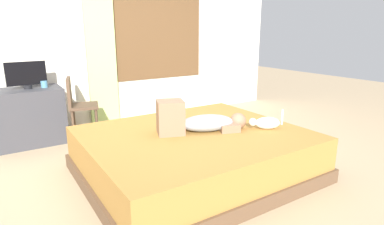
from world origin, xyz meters
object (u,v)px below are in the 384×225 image
person_lying (198,121)px  tv_monitor (26,75)px  bed (194,154)px  cat (266,123)px  desk (27,117)px  chair_by_desk (78,103)px  cup (44,84)px

person_lying → tv_monitor: tv_monitor is taller
bed → cat: (0.69, -0.32, 0.30)m
person_lying → desk: size_ratio=1.03×
bed → chair_by_desk: chair_by_desk is taller
cat → tv_monitor: 3.05m
cup → chair_by_desk: bearing=-19.6°
cup → desk: bearing=176.4°
person_lying → tv_monitor: size_ratio=1.92×
person_lying → desk: 2.42m
cat → chair_by_desk: 2.56m
cat → chair_by_desk: bearing=123.3°
desk → bed: bearing=-55.8°
bed → tv_monitor: size_ratio=4.57×
cat → tv_monitor: bearing=130.8°
tv_monitor → chair_by_desk: 0.72m
person_lying → cup: (-1.13, 1.96, 0.21)m
desk → chair_by_desk: chair_by_desk is taller
cup → chair_by_desk: chair_by_desk is taller
cat → chair_by_desk: (-1.40, 2.14, -0.02)m
person_lying → cup: cup is taller
desk → chair_by_desk: (0.63, -0.15, 0.14)m
cat → cup: bearing=128.1°
cat → bed: bearing=155.5°
desk → cup: (0.25, -0.02, 0.41)m
cup → chair_by_desk: size_ratio=0.10×
cat → tv_monitor: size_ratio=0.65×
person_lying → cat: size_ratio=2.94×
desk → chair_by_desk: bearing=-13.4°
tv_monitor → bed: bearing=-56.9°
desk → tv_monitor: size_ratio=1.87×
bed → chair_by_desk: bearing=111.4°
chair_by_desk → person_lying: bearing=-67.5°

